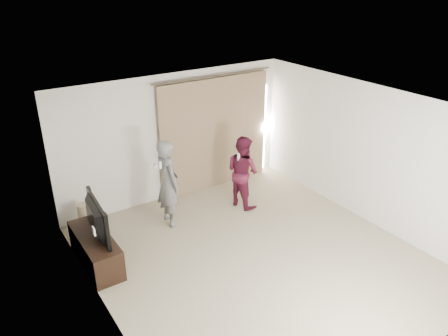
{
  "coord_description": "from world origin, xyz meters",
  "views": [
    {
      "loc": [
        -3.78,
        -4.7,
        4.43
      ],
      "look_at": [
        0.15,
        1.2,
        1.15
      ],
      "focal_mm": 35.0,
      "sensor_mm": 36.0,
      "label": 1
    }
  ],
  "objects": [
    {
      "name": "floor",
      "position": [
        0.0,
        0.0,
        0.0
      ],
      "size": [
        5.5,
        5.5,
        0.0
      ],
      "primitive_type": "plane",
      "color": "tan",
      "rests_on": "ground"
    },
    {
      "name": "wall_back",
      "position": [
        0.0,
        2.75,
        1.3
      ],
      "size": [
        5.0,
        0.04,
        2.6
      ],
      "primitive_type": "cube",
      "color": "silver",
      "rests_on": "ground"
    },
    {
      "name": "tv_console",
      "position": [
        -2.27,
        1.32,
        0.26
      ],
      "size": [
        0.47,
        1.37,
        0.53
      ],
      "primitive_type": "cube",
      "color": "black",
      "rests_on": "ground"
    },
    {
      "name": "curtain",
      "position": [
        0.91,
        2.68,
        1.2
      ],
      "size": [
        2.8,
        0.11,
        2.46
      ],
      "color": "#957D5B",
      "rests_on": "ground"
    },
    {
      "name": "wall_left",
      "position": [
        -2.5,
        -0.0,
        1.3
      ],
      "size": [
        0.04,
        5.5,
        2.6
      ],
      "color": "silver",
      "rests_on": "ground"
    },
    {
      "name": "person_woman",
      "position": [
        0.87,
        1.61,
        0.74
      ],
      "size": [
        0.68,
        0.8,
        1.48
      ],
      "color": "#55162B",
      "rests_on": "ground"
    },
    {
      "name": "scratching_post",
      "position": [
        -2.1,
        2.4,
        0.22
      ],
      "size": [
        0.41,
        0.41,
        0.55
      ],
      "color": "tan",
      "rests_on": "ground"
    },
    {
      "name": "person_man",
      "position": [
        -0.68,
        1.8,
        0.83
      ],
      "size": [
        0.41,
        0.61,
        1.67
      ],
      "color": "slate",
      "rests_on": "ground"
    },
    {
      "name": "ceiling",
      "position": [
        0.0,
        0.0,
        2.6
      ],
      "size": [
        5.0,
        5.5,
        0.01
      ],
      "primitive_type": "cube",
      "color": "silver",
      "rests_on": "wall_back"
    },
    {
      "name": "tv",
      "position": [
        -2.27,
        1.32,
        0.84
      ],
      "size": [
        0.22,
        1.1,
        0.63
      ],
      "primitive_type": "imported",
      "rotation": [
        0.0,
        0.0,
        1.5
      ],
      "color": "black",
      "rests_on": "tv_console"
    }
  ]
}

